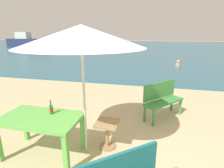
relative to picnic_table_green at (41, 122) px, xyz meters
The scene contains 8 objects.
sea_water 29.91m from the picnic_table_green, 87.67° to the left, with size 120.00×50.00×0.08m, color #2D6075.
picnic_table_green is the anchor object (origin of this frame).
beer_bottle_amber 0.29m from the picnic_table_green, 50.99° to the left, with size 0.07×0.07×0.26m.
patio_umbrella 1.66m from the picnic_table_green, 22.43° to the left, with size 2.10×2.10×2.30m.
side_table_wood 1.22m from the picnic_table_green, 23.52° to the left, with size 0.44×0.44×0.54m.
bench_green_left 3.00m from the picnic_table_green, 44.19° to the left, with size 1.05×1.15×0.95m.
swimmer_person 10.58m from the picnic_table_green, 70.78° to the left, with size 0.34×0.34×0.41m.
boat_ferry 29.85m from the picnic_table_green, 128.87° to the left, with size 6.62×1.81×2.41m.
Camera 1 is at (0.66, -2.31, 2.15)m, focal length 28.17 mm.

